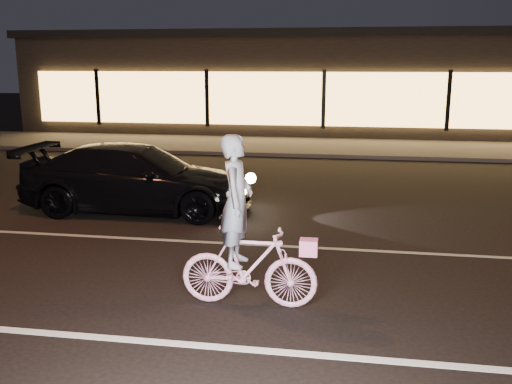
# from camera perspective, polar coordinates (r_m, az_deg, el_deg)

# --- Properties ---
(ground) EXTENTS (90.00, 90.00, 0.00)m
(ground) POSITION_cam_1_polar(r_m,az_deg,el_deg) (7.58, 1.00, -10.16)
(ground) COLOR black
(ground) RESTS_ON ground
(lane_stripe_near) EXTENTS (60.00, 0.12, 0.01)m
(lane_stripe_near) POSITION_cam_1_polar(r_m,az_deg,el_deg) (6.24, -1.08, -15.44)
(lane_stripe_near) COLOR silver
(lane_stripe_near) RESTS_ON ground
(lane_stripe_far) EXTENTS (60.00, 0.10, 0.01)m
(lane_stripe_far) POSITION_cam_1_polar(r_m,az_deg,el_deg) (9.44, 2.78, -5.43)
(lane_stripe_far) COLOR gray
(lane_stripe_far) RESTS_ON ground
(sidewalk) EXTENTS (30.00, 4.00, 0.12)m
(sidewalk) POSITION_cam_1_polar(r_m,az_deg,el_deg) (20.14, 6.42, 4.50)
(sidewalk) COLOR #383533
(sidewalk) RESTS_ON ground
(storefront) EXTENTS (25.40, 8.42, 4.20)m
(storefront) POSITION_cam_1_polar(r_m,az_deg,el_deg) (25.90, 7.27, 10.96)
(storefront) COLOR black
(storefront) RESTS_ON ground
(cyclist) EXTENTS (1.70, 0.59, 2.14)m
(cyclist) POSITION_cam_1_polar(r_m,az_deg,el_deg) (6.98, -1.05, -5.52)
(cyclist) COLOR #DD3885
(cyclist) RESTS_ON ground
(sedan) EXTENTS (4.68, 1.95, 1.35)m
(sedan) POSITION_cam_1_polar(r_m,az_deg,el_deg) (11.74, -11.79, 1.35)
(sedan) COLOR black
(sedan) RESTS_ON ground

